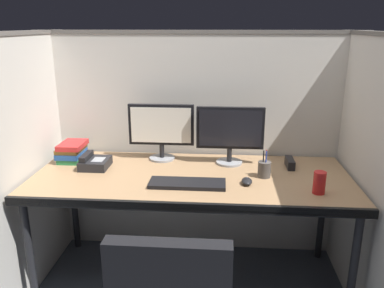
{
  "coord_description": "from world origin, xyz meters",
  "views": [
    {
      "loc": [
        0.17,
        -1.87,
        1.61
      ],
      "look_at": [
        0.0,
        0.35,
        0.92
      ],
      "focal_mm": 36.35,
      "sensor_mm": 36.0,
      "label": 1
    }
  ],
  "objects_px": {
    "book_stack": "(72,151)",
    "soda_can": "(319,183)",
    "desk_phone": "(94,163)",
    "monitor_left": "(161,128)",
    "monitor_right": "(230,131)",
    "desk": "(191,183)",
    "red_stapler": "(290,163)",
    "pen_cup": "(264,169)",
    "keyboard_main": "(187,184)",
    "computer_mouse": "(247,181)"
  },
  "relations": [
    {
      "from": "book_stack",
      "to": "soda_can",
      "type": "xyz_separation_m",
      "value": [
        1.51,
        -0.41,
        -0.0
      ]
    },
    {
      "from": "soda_can",
      "to": "monitor_right",
      "type": "bearing_deg",
      "value": 137.41
    },
    {
      "from": "computer_mouse",
      "to": "book_stack",
      "type": "distance_m",
      "value": 1.18
    },
    {
      "from": "computer_mouse",
      "to": "red_stapler",
      "type": "distance_m",
      "value": 0.41
    },
    {
      "from": "red_stapler",
      "to": "book_stack",
      "type": "bearing_deg",
      "value": 179.22
    },
    {
      "from": "keyboard_main",
      "to": "desk_phone",
      "type": "relative_size",
      "value": 2.26
    },
    {
      "from": "desk_phone",
      "to": "computer_mouse",
      "type": "bearing_deg",
      "value": -11.62
    },
    {
      "from": "soda_can",
      "to": "computer_mouse",
      "type": "bearing_deg",
      "value": 165.8
    },
    {
      "from": "keyboard_main",
      "to": "red_stapler",
      "type": "xyz_separation_m",
      "value": [
        0.62,
        0.34,
        0.02
      ]
    },
    {
      "from": "soda_can",
      "to": "pen_cup",
      "type": "relative_size",
      "value": 0.73
    },
    {
      "from": "keyboard_main",
      "to": "desk_phone",
      "type": "distance_m",
      "value": 0.66
    },
    {
      "from": "monitor_left",
      "to": "monitor_right",
      "type": "distance_m",
      "value": 0.45
    },
    {
      "from": "keyboard_main",
      "to": "monitor_left",
      "type": "bearing_deg",
      "value": 115.96
    },
    {
      "from": "soda_can",
      "to": "desk_phone",
      "type": "distance_m",
      "value": 1.36
    },
    {
      "from": "pen_cup",
      "to": "computer_mouse",
      "type": "bearing_deg",
      "value": -132.6
    },
    {
      "from": "pen_cup",
      "to": "monitor_left",
      "type": "bearing_deg",
      "value": 157.52
    },
    {
      "from": "desk",
      "to": "desk_phone",
      "type": "bearing_deg",
      "value": 171.55
    },
    {
      "from": "red_stapler",
      "to": "book_stack",
      "type": "relative_size",
      "value": 0.68
    },
    {
      "from": "keyboard_main",
      "to": "red_stapler",
      "type": "relative_size",
      "value": 2.87
    },
    {
      "from": "red_stapler",
      "to": "desk_phone",
      "type": "distance_m",
      "value": 1.24
    },
    {
      "from": "book_stack",
      "to": "desk",
      "type": "bearing_deg",
      "value": -14.94
    },
    {
      "from": "monitor_left",
      "to": "monitor_right",
      "type": "relative_size",
      "value": 1.0
    },
    {
      "from": "keyboard_main",
      "to": "computer_mouse",
      "type": "bearing_deg",
      "value": 7.55
    },
    {
      "from": "computer_mouse",
      "to": "pen_cup",
      "type": "height_order",
      "value": "pen_cup"
    },
    {
      "from": "monitor_left",
      "to": "desk_phone",
      "type": "bearing_deg",
      "value": -154.3
    },
    {
      "from": "desk",
      "to": "book_stack",
      "type": "height_order",
      "value": "book_stack"
    },
    {
      "from": "desk_phone",
      "to": "keyboard_main",
      "type": "bearing_deg",
      "value": -21.33
    },
    {
      "from": "monitor_left",
      "to": "monitor_right",
      "type": "height_order",
      "value": "same"
    },
    {
      "from": "keyboard_main",
      "to": "pen_cup",
      "type": "xyz_separation_m",
      "value": [
        0.44,
        0.16,
        0.04
      ]
    },
    {
      "from": "keyboard_main",
      "to": "pen_cup",
      "type": "relative_size",
      "value": 2.58
    },
    {
      "from": "red_stapler",
      "to": "monitor_right",
      "type": "bearing_deg",
      "value": 174.08
    },
    {
      "from": "monitor_right",
      "to": "desk_phone",
      "type": "height_order",
      "value": "monitor_right"
    },
    {
      "from": "desk",
      "to": "pen_cup",
      "type": "height_order",
      "value": "pen_cup"
    },
    {
      "from": "red_stapler",
      "to": "desk",
      "type": "bearing_deg",
      "value": -162.19
    },
    {
      "from": "monitor_right",
      "to": "book_stack",
      "type": "distance_m",
      "value": 1.05
    },
    {
      "from": "red_stapler",
      "to": "pen_cup",
      "type": "height_order",
      "value": "pen_cup"
    },
    {
      "from": "keyboard_main",
      "to": "book_stack",
      "type": "distance_m",
      "value": 0.88
    },
    {
      "from": "pen_cup",
      "to": "monitor_right",
      "type": "bearing_deg",
      "value": 132.58
    },
    {
      "from": "keyboard_main",
      "to": "book_stack",
      "type": "relative_size",
      "value": 1.94
    },
    {
      "from": "desk",
      "to": "red_stapler",
      "type": "relative_size",
      "value": 12.67
    },
    {
      "from": "monitor_right",
      "to": "soda_can",
      "type": "distance_m",
      "value": 0.66
    },
    {
      "from": "desk",
      "to": "soda_can",
      "type": "height_order",
      "value": "soda_can"
    },
    {
      "from": "red_stapler",
      "to": "pen_cup",
      "type": "relative_size",
      "value": 0.9
    },
    {
      "from": "monitor_right",
      "to": "computer_mouse",
      "type": "distance_m",
      "value": 0.4
    },
    {
      "from": "keyboard_main",
      "to": "pen_cup",
      "type": "bearing_deg",
      "value": 20.08
    },
    {
      "from": "desk",
      "to": "monitor_right",
      "type": "xyz_separation_m",
      "value": [
        0.23,
        0.24,
        0.27
      ]
    },
    {
      "from": "desk",
      "to": "monitor_right",
      "type": "bearing_deg",
      "value": 45.82
    },
    {
      "from": "monitor_left",
      "to": "book_stack",
      "type": "xyz_separation_m",
      "value": [
        -0.59,
        -0.07,
        -0.15
      ]
    },
    {
      "from": "soda_can",
      "to": "desk_phone",
      "type": "bearing_deg",
      "value": 167.64
    },
    {
      "from": "red_stapler",
      "to": "desk_phone",
      "type": "xyz_separation_m",
      "value": [
        -1.23,
        -0.1,
        0.01
      ]
    }
  ]
}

